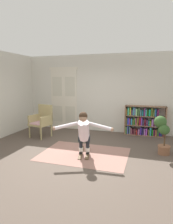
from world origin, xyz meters
TOP-DOWN VIEW (x-y plane):
  - ground_plane at (0.00, 0.00)m, footprint 7.20×7.20m
  - back_wall at (0.00, 2.60)m, footprint 6.00×0.10m
  - double_door at (-1.51, 2.54)m, footprint 1.22×0.05m
  - rug at (0.19, 0.02)m, footprint 2.27×1.64m
  - bookshelf at (1.63, 2.39)m, footprint 1.40×0.30m
  - wicker_chair at (-1.72, 1.15)m, footprint 0.71×0.71m
  - potted_plant at (2.15, 0.60)m, footprint 0.45×0.42m
  - skis_pair at (0.19, 0.05)m, footprint 0.46×0.88m
  - person_skier at (0.23, -0.14)m, footprint 1.45×0.77m

SIDE VIEW (x-z plane):
  - ground_plane at x=0.00m, z-range 0.00..0.00m
  - rug at x=0.19m, z-range 0.00..0.01m
  - skis_pair at x=0.19m, z-range -0.01..0.06m
  - bookshelf at x=1.63m, z-range -0.04..1.01m
  - wicker_chair at x=-1.72m, z-range 0.03..1.13m
  - potted_plant at x=2.15m, z-range 0.09..1.11m
  - person_skier at x=0.23m, z-range 0.14..1.25m
  - double_door at x=-1.51m, z-range 0.01..2.46m
  - back_wall at x=0.00m, z-range 0.00..2.90m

